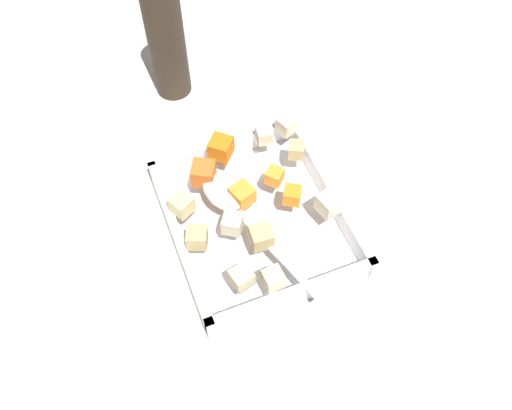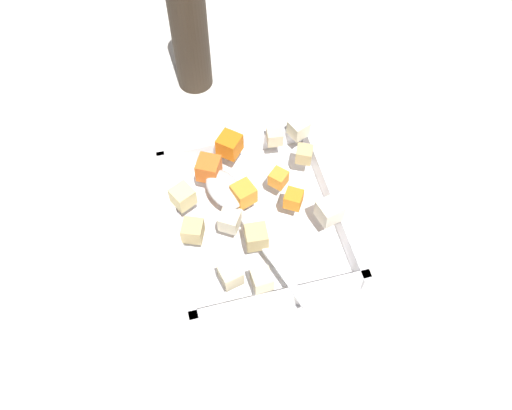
{
  "view_description": "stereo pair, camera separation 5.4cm",
  "coord_description": "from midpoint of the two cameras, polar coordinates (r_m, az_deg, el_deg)",
  "views": [
    {
      "loc": [
        0.39,
        -0.14,
        0.72
      ],
      "look_at": [
        -0.0,
        0.01,
        0.06
      ],
      "focal_mm": 39.16,
      "sensor_mm": 36.0,
      "label": 1
    },
    {
      "loc": [
        0.41,
        -0.09,
        0.72
      ],
      "look_at": [
        -0.0,
        0.01,
        0.06
      ],
      "focal_mm": 39.16,
      "sensor_mm": 36.0,
      "label": 2
    }
  ],
  "objects": [
    {
      "name": "parsnip_chunk_far_right",
      "position": [
        0.79,
        5.57,
        0.06
      ],
      "size": [
        0.04,
        0.04,
        0.03
      ],
      "primitive_type": "cube",
      "rotation": [
        0.0,
        0.0,
        0.26
      ],
      "color": "silver",
      "rests_on": "baking_dish"
    },
    {
      "name": "potato_chunk_corner_sw",
      "position": [
        0.79,
        -9.53,
        -0.03
      ],
      "size": [
        0.04,
        0.04,
        0.03
      ],
      "primitive_type": "cube",
      "rotation": [
        0.0,
        0.0,
        5.18
      ],
      "color": "#E0CC89",
      "rests_on": "baking_dish"
    },
    {
      "name": "serving_spoon",
      "position": [
        0.8,
        -4.78,
        0.53
      ],
      "size": [
        0.25,
        0.1,
        0.02
      ],
      "rotation": [
        0.0,
        0.0,
        0.3
      ],
      "color": "silver",
      "rests_on": "baking_dish"
    },
    {
      "name": "baking_dish",
      "position": [
        0.83,
        -1.86,
        -1.83
      ],
      "size": [
        0.28,
        0.25,
        0.05
      ],
      "color": "silver",
      "rests_on": "ground_plane"
    },
    {
      "name": "potato_chunk_corner_ne",
      "position": [
        0.87,
        1.38,
        8.09
      ],
      "size": [
        0.03,
        0.03,
        0.03
      ],
      "primitive_type": "cube",
      "rotation": [
        0.0,
        0.0,
        5.1
      ],
      "color": "beige",
      "rests_on": "baking_dish"
    },
    {
      "name": "potato_chunk_back_center",
      "position": [
        0.73,
        -0.35,
        -7.66
      ],
      "size": [
        0.03,
        0.03,
        0.03
      ],
      "primitive_type": "cube",
      "rotation": [
        0.0,
        0.0,
        3.21
      ],
      "color": "beige",
      "rests_on": "baking_dish"
    },
    {
      "name": "carrot_chunk_corner_nw",
      "position": [
        0.79,
        -3.63,
        0.84
      ],
      "size": [
        0.04,
        0.04,
        0.03
      ],
      "primitive_type": "cube",
      "rotation": [
        0.0,
        0.0,
        1.91
      ],
      "color": "orange",
      "rests_on": "baking_dish"
    },
    {
      "name": "pepper_mill",
      "position": [
        0.96,
        -10.79,
        16.02
      ],
      "size": [
        0.06,
        0.06,
        0.23
      ],
      "color": "#2D2319",
      "rests_on": "ground_plane"
    },
    {
      "name": "potato_chunk_mid_left",
      "position": [
        0.76,
        -8.06,
        -3.4
      ],
      "size": [
        0.04,
        0.04,
        0.03
      ],
      "primitive_type": "cube",
      "rotation": [
        0.0,
        0.0,
        2.76
      ],
      "color": "tan",
      "rests_on": "baking_dish"
    },
    {
      "name": "carrot_chunk_near_left",
      "position": [
        0.82,
        -7.25,
        3.13
      ],
      "size": [
        0.04,
        0.04,
        0.03
      ],
      "primitive_type": "cube",
      "rotation": [
        0.0,
        0.0,
        1.08
      ],
      "color": "orange",
      "rests_on": "baking_dish"
    },
    {
      "name": "potato_chunk_under_handle",
      "position": [
        0.76,
        -1.54,
        -3.37
      ],
      "size": [
        0.03,
        0.03,
        0.03
      ],
      "primitive_type": "cube",
      "rotation": [
        0.0,
        0.0,
        1.5
      ],
      "color": "tan",
      "rests_on": "baking_dish"
    },
    {
      "name": "parsnip_chunk_front_center",
      "position": [
        0.77,
        -4.42,
        -1.98
      ],
      "size": [
        0.04,
        0.04,
        0.03
      ],
      "primitive_type": "cube",
      "rotation": [
        0.0,
        0.0,
        2.57
      ],
      "color": "beige",
      "rests_on": "baking_dish"
    },
    {
      "name": "potato_chunk_near_right",
      "position": [
        0.84,
        2.3,
        5.56
      ],
      "size": [
        0.03,
        0.03,
        0.02
      ],
      "primitive_type": "cube",
      "rotation": [
        0.0,
        0.0,
        5.83
      ],
      "color": "tan",
      "rests_on": "baking_dish"
    },
    {
      "name": "potato_chunk_heap_top",
      "position": [
        0.86,
        -0.94,
        7.06
      ],
      "size": [
        0.03,
        0.03,
        0.02
      ],
      "primitive_type": "cube",
      "rotation": [
        0.0,
        0.0,
        1.45
      ],
      "color": "beige",
      "rests_on": "baking_dish"
    },
    {
      "name": "potato_chunk_center",
      "position": [
        0.73,
        -3.61,
        -7.53
      ],
      "size": [
        0.03,
        0.03,
        0.03
      ],
      "primitive_type": "cube",
      "rotation": [
        0.0,
        0.0,
        4.94
      ],
      "color": "beige",
      "rests_on": "baking_dish"
    },
    {
      "name": "carrot_chunk_far_left",
      "position": [
        0.81,
        0.0,
        2.87
      ],
      "size": [
        0.03,
        0.03,
        0.02
      ],
      "primitive_type": "cube",
      "rotation": [
        0.0,
        0.0,
        2.32
      ],
      "color": "orange",
      "rests_on": "baking_dish"
    },
    {
      "name": "ground_plane",
      "position": [
        0.84,
        -2.56,
        -2.9
      ],
      "size": [
        4.0,
        4.0,
        0.0
      ],
      "primitive_type": "plane",
      "color": "beige"
    },
    {
      "name": "carrot_chunk_mid_right",
      "position": [
        0.79,
        1.9,
        0.71
      ],
      "size": [
        0.03,
        0.03,
        0.02
      ],
      "primitive_type": "cube",
      "rotation": [
        0.0,
        0.0,
        2.58
      ],
      "color": "orange",
      "rests_on": "baking_dish"
    },
    {
      "name": "carrot_chunk_near_spoon",
      "position": [
        0.84,
        -5.59,
        5.7
      ],
      "size": [
        0.04,
        0.04,
        0.03
      ],
      "primitive_type": "cube",
      "rotation": [
        0.0,
        0.0,
        3.99
      ],
      "color": "orange",
      "rests_on": "baking_dish"
    }
  ]
}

